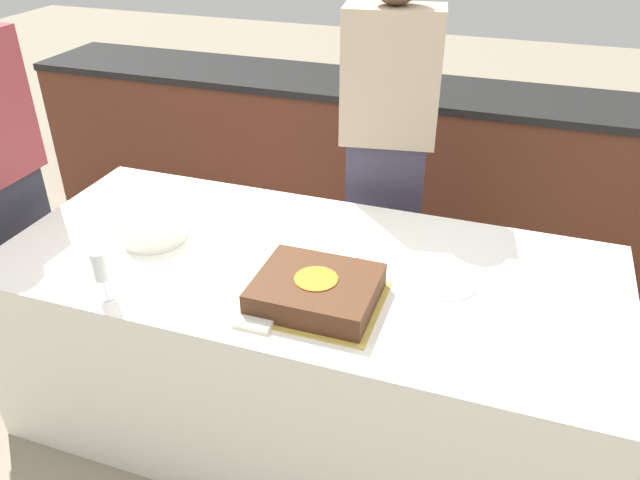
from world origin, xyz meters
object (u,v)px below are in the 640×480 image
at_px(cake, 316,290).
at_px(wine_glass, 101,267).
at_px(plate_stack, 154,230).
at_px(person_cutting_cake, 387,157).

xyz_separation_m(cake, wine_glass, (-0.64, -0.19, 0.07)).
relative_size(plate_stack, person_cutting_cake, 0.14).
bearing_deg(cake, person_cutting_cake, 90.00).
relative_size(wine_glass, person_cutting_cake, 0.10).
distance_m(wine_glass, person_cutting_cake, 1.28).
xyz_separation_m(cake, plate_stack, (-0.69, 0.17, -0.00)).
height_order(cake, wine_glass, wine_glass).
xyz_separation_m(wine_glass, person_cutting_cake, (0.64, 1.10, 0.01)).
bearing_deg(person_cutting_cake, plate_stack, 37.51).
height_order(cake, person_cutting_cake, person_cutting_cake).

